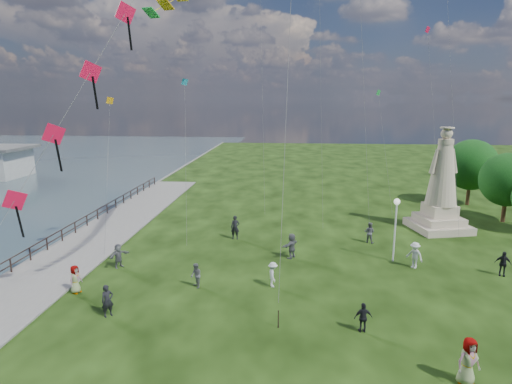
# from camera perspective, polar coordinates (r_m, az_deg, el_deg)

# --- Properties ---
(waterfront) EXTENTS (200.00, 200.00, 1.51)m
(waterfront) POSITION_cam_1_polar(r_m,az_deg,el_deg) (31.31, -27.13, -9.11)
(waterfront) COLOR #314249
(waterfront) RESTS_ON ground
(statue) EXTENTS (5.02, 5.02, 8.47)m
(statue) POSITION_cam_1_polar(r_m,az_deg,el_deg) (38.07, 23.47, -0.01)
(statue) COLOR tan
(statue) RESTS_ON ground
(lamppost) EXTENTS (0.40, 0.40, 4.30)m
(lamppost) POSITION_cam_1_polar(r_m,az_deg,el_deg) (29.55, 18.16, -3.12)
(lamppost) COLOR silver
(lamppost) RESTS_ON ground
(tree_row) EXTENTS (5.89, 13.61, 6.71)m
(tree_row) POSITION_cam_1_polar(r_m,az_deg,el_deg) (45.13, 29.05, 2.04)
(tree_row) COLOR #382314
(tree_row) RESTS_ON ground
(person_0) EXTENTS (0.70, 0.71, 1.65)m
(person_0) POSITION_cam_1_polar(r_m,az_deg,el_deg) (23.14, -19.19, -13.54)
(person_0) COLOR black
(person_0) RESTS_ON ground
(person_1) EXTENTS (0.74, 0.83, 1.46)m
(person_1) POSITION_cam_1_polar(r_m,az_deg,el_deg) (25.20, -8.01, -10.99)
(person_1) COLOR #595960
(person_1) RESTS_ON ground
(person_2) EXTENTS (0.67, 1.03, 1.48)m
(person_2) POSITION_cam_1_polar(r_m,az_deg,el_deg) (25.11, 2.26, -10.94)
(person_2) COLOR silver
(person_2) RESTS_ON ground
(person_3) EXTENTS (0.90, 0.56, 1.45)m
(person_3) POSITION_cam_1_polar(r_m,az_deg,el_deg) (21.25, 14.11, -15.93)
(person_3) COLOR black
(person_3) RESTS_ON ground
(person_4) EXTENTS (1.06, 0.83, 1.91)m
(person_4) POSITION_cam_1_polar(r_m,az_deg,el_deg) (19.12, 26.44, -19.57)
(person_4) COLOR #595960
(person_4) RESTS_ON ground
(person_5) EXTENTS (1.33, 1.57, 1.58)m
(person_5) POSITION_cam_1_polar(r_m,az_deg,el_deg) (29.14, -17.88, -8.09)
(person_5) COLOR #595960
(person_5) RESTS_ON ground
(person_6) EXTENTS (0.68, 0.45, 1.86)m
(person_6) POSITION_cam_1_polar(r_m,az_deg,el_deg) (33.17, -2.80, -4.74)
(person_6) COLOR black
(person_6) RESTS_ON ground
(person_7) EXTENTS (0.91, 0.77, 1.59)m
(person_7) POSITION_cam_1_polar(r_m,az_deg,el_deg) (33.48, 14.88, -5.23)
(person_7) COLOR #595960
(person_7) RESTS_ON ground
(person_8) EXTENTS (1.19, 1.19, 1.72)m
(person_8) POSITION_cam_1_polar(r_m,az_deg,el_deg) (29.47, 20.39, -7.90)
(person_8) COLOR silver
(person_8) RESTS_ON ground
(person_9) EXTENTS (1.02, 0.73, 1.56)m
(person_9) POSITION_cam_1_polar(r_m,az_deg,el_deg) (30.55, 30.05, -8.26)
(person_9) COLOR black
(person_9) RESTS_ON ground
(person_10) EXTENTS (0.69, 0.90, 1.62)m
(person_10) POSITION_cam_1_polar(r_m,az_deg,el_deg) (26.33, -22.96, -10.66)
(person_10) COLOR #595960
(person_10) RESTS_ON ground
(person_11) EXTENTS (1.48, 1.73, 1.74)m
(person_11) POSITION_cam_1_polar(r_m,az_deg,el_deg) (29.43, 4.76, -7.14)
(person_11) COLOR #595960
(person_11) RESTS_ON ground
(red_kite_train) EXTENTS (9.63, 9.35, 20.64)m
(red_kite_train) POSITION_cam_1_polar(r_m,az_deg,el_deg) (22.06, -19.46, 17.27)
(red_kite_train) COLOR black
(red_kite_train) RESTS_ON ground
(small_kites) EXTENTS (27.19, 17.51, 28.00)m
(small_kites) POSITION_cam_1_polar(r_m,az_deg,el_deg) (38.22, 8.43, 18.06)
(small_kites) COLOR teal
(small_kites) RESTS_ON ground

